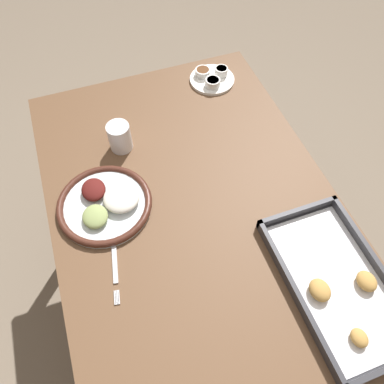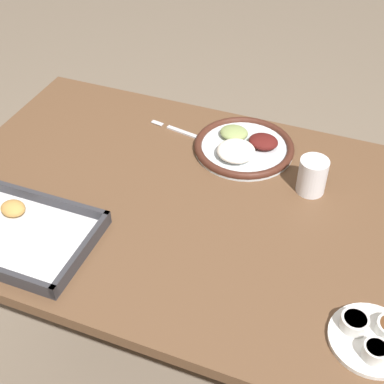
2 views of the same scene
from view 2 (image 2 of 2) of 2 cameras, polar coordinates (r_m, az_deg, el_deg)
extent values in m
plane|color=#7A6B59|center=(1.87, -0.71, -18.38)|extent=(8.00, 8.00, 0.00)
cube|color=brown|center=(1.28, -0.98, -1.25)|extent=(1.17, 0.79, 0.03)
cylinder|color=brown|center=(1.96, -11.74, 0.79)|extent=(0.06, 0.06, 0.74)
cylinder|color=silver|center=(1.42, 5.56, 4.67)|extent=(0.26, 0.26, 0.01)
torus|color=#472319|center=(1.42, 5.57, 4.87)|extent=(0.26, 0.26, 0.02)
ellipsoid|color=white|center=(1.37, 4.72, 4.38)|extent=(0.10, 0.10, 0.03)
ellipsoid|color=#511614|center=(1.41, 7.62, 5.35)|extent=(0.08, 0.07, 0.03)
ellipsoid|color=#8C9E5B|center=(1.44, 4.50, 6.31)|extent=(0.08, 0.07, 0.03)
cube|color=silver|center=(1.46, 0.10, 6.03)|extent=(0.16, 0.04, 0.00)
cylinder|color=silver|center=(1.52, -3.59, 7.46)|extent=(0.04, 0.01, 0.00)
cylinder|color=silver|center=(1.52, -3.67, 7.39)|extent=(0.04, 0.01, 0.00)
cylinder|color=silver|center=(1.52, -3.75, 7.33)|extent=(0.04, 0.01, 0.00)
cylinder|color=silver|center=(1.51, -3.82, 7.26)|extent=(0.04, 0.01, 0.00)
cylinder|color=white|center=(1.06, 18.56, -14.69)|extent=(0.16, 0.16, 0.01)
cylinder|color=silver|center=(1.05, 16.92, -13.17)|extent=(0.05, 0.05, 0.03)
cylinder|color=#B22819|center=(1.05, 17.03, -12.84)|extent=(0.04, 0.04, 0.01)
cylinder|color=silver|center=(1.03, 18.95, -15.81)|extent=(0.05, 0.05, 0.03)
cylinder|color=#C67F23|center=(1.02, 19.10, -15.45)|extent=(0.04, 0.04, 0.01)
cube|color=#333338|center=(1.26, -19.54, -4.03)|extent=(0.42, 0.23, 0.01)
cube|color=silver|center=(1.26, -19.58, -3.90)|extent=(0.39, 0.22, 0.00)
cube|color=#333338|center=(1.30, -16.91, -0.30)|extent=(0.42, 0.01, 0.03)
cube|color=#333338|center=(1.15, -11.63, -6.25)|extent=(0.01, 0.23, 0.03)
ellipsoid|color=#C18E47|center=(1.28, -18.55, -1.67)|extent=(0.06, 0.05, 0.03)
cylinder|color=white|center=(1.29, 12.71, 1.69)|extent=(0.07, 0.07, 0.09)
camera|label=1|loc=(1.37, -24.38, 40.48)|focal=35.00mm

